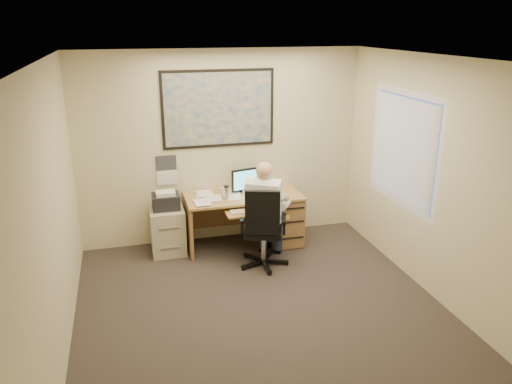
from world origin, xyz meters
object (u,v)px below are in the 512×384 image
object	(u,v)px
office_chair	(266,243)
person	(263,214)
filing_cabinet	(167,226)
desk	(266,213)

from	to	relation	value
office_chair	person	distance (m)	0.38
filing_cabinet	office_chair	size ratio (longest dim) A/B	0.80
desk	person	world-z (taller)	person
desk	filing_cabinet	size ratio (longest dim) A/B	1.81
desk	person	distance (m)	0.75
filing_cabinet	office_chair	xyz separation A→B (m)	(1.18, -0.78, -0.06)
filing_cabinet	office_chair	bearing A→B (deg)	-33.00
office_chair	person	bearing A→B (deg)	120.97
filing_cabinet	desk	bearing A→B (deg)	-1.13
filing_cabinet	person	distance (m)	1.39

